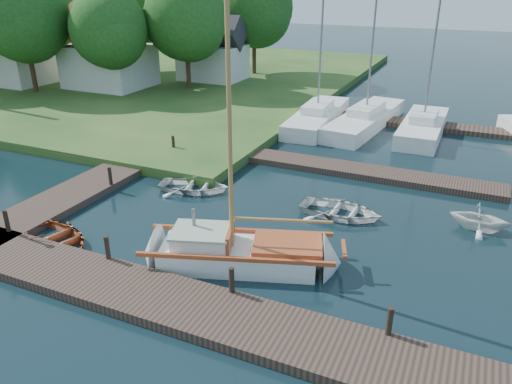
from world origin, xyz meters
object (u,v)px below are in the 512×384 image
at_px(tree_4, 131,4).
at_px(sailboat, 243,255).
at_px(mooring_post_3, 390,321).
at_px(marina_boat_2, 423,126).
at_px(mooring_post_2, 232,280).
at_px(tender_d, 481,216).
at_px(mooring_post_1, 107,247).
at_px(house_b, 14,54).
at_px(dinghy, 55,235).
at_px(tree_3, 186,17).
at_px(marina_boat_1, 366,118).
at_px(tree_7, 254,6).
at_px(mooring_post_4, 110,176).
at_px(house_c, 213,54).
at_px(tender_a, 194,184).
at_px(tree_1, 23,14).
at_px(tree_2, 109,28).
at_px(mooring_post_0, 7,221).
at_px(marina_boat_0, 317,116).
at_px(house_a, 109,55).
at_px(mooring_post_5, 173,143).
at_px(tree_5, 47,14).

bearing_deg(tree_4, sailboat, -47.59).
relative_size(mooring_post_3, marina_boat_2, 0.07).
distance_m(mooring_post_2, tender_d, 10.09).
bearing_deg(mooring_post_1, house_b, 142.77).
relative_size(dinghy, tree_3, 0.38).
xyz_separation_m(marina_boat_1, tree_7, (-12.87, 11.46, 5.64)).
height_order(mooring_post_4, house_c, house_c).
bearing_deg(house_c, marina_boat_1, -26.49).
bearing_deg(tree_3, marina_boat_2, -11.62).
height_order(house_b, tree_3, tree_3).
distance_m(tender_a, house_b, 27.43).
distance_m(tree_1, tree_2, 6.38).
bearing_deg(tree_4, tree_2, -63.43).
relative_size(mooring_post_0, house_b, 0.14).
bearing_deg(sailboat, marina_boat_0, 81.24).
bearing_deg(marina_boat_0, tender_a, 169.64).
relative_size(sailboat, marina_boat_0, 0.99).
bearing_deg(tree_1, mooring_post_2, -33.77).
height_order(mooring_post_0, tender_d, tender_d).
height_order(marina_boat_0, tree_3, marina_boat_0).
relative_size(sailboat, tender_a, 3.15).
height_order(mooring_post_3, tender_a, mooring_post_3).
height_order(mooring_post_2, tree_7, tree_7).
bearing_deg(house_a, mooring_post_5, -40.24).
bearing_deg(mooring_post_2, mooring_post_4, 149.53).
xyz_separation_m(tree_1, tree_2, (6.00, 2.00, -0.84)).
bearing_deg(tree_5, mooring_post_2, -38.49).
distance_m(tender_a, tree_5, 32.57).
bearing_deg(tree_1, mooring_post_1, -39.08).
bearing_deg(mooring_post_1, mooring_post_0, 180.00).
distance_m(marina_boat_2, tree_1, 28.96).
distance_m(mooring_post_3, house_a, 33.50).
relative_size(tree_3, tree_5, 1.08).
height_order(mooring_post_0, sailboat, sailboat).
height_order(house_c, tree_3, tree_3).
xyz_separation_m(sailboat, house_c, (-14.94, 25.06, 2.24)).
xyz_separation_m(mooring_post_3, tree_1, (-30.00, 17.05, 5.39)).
relative_size(tender_d, tree_1, 0.23).
relative_size(mooring_post_4, tree_4, 0.08).
xyz_separation_m(mooring_post_3, marina_boat_2, (-1.66, 19.28, -0.12)).
distance_m(mooring_post_4, tender_d, 15.16).
distance_m(tender_a, tree_3, 20.23).
relative_size(mooring_post_1, mooring_post_4, 1.00).
xyz_separation_m(tender_a, tree_1, (-20.30, 10.53, 5.77)).
distance_m(mooring_post_3, tree_3, 30.94).
relative_size(mooring_post_5, house_b, 0.14).
relative_size(mooring_post_0, tender_a, 0.26).
distance_m(mooring_post_5, tree_3, 15.66).
distance_m(marina_boat_0, marina_boat_2, 6.39).
relative_size(mooring_post_5, tree_4, 0.08).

